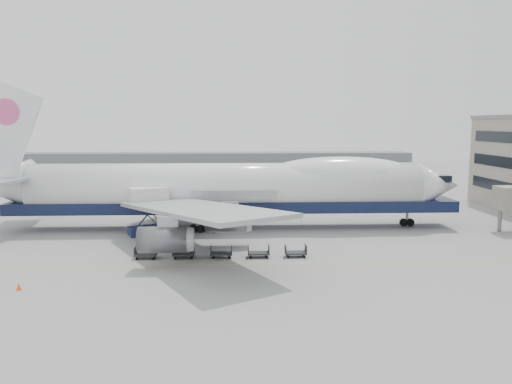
{
  "coord_description": "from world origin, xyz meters",
  "views": [
    {
      "loc": [
        0.98,
        -55.08,
        14.19
      ],
      "look_at": [
        3.71,
        6.0,
        5.77
      ],
      "focal_mm": 35.0,
      "sensor_mm": 36.0,
      "label": 1
    }
  ],
  "objects": [
    {
      "name": "catering_truck",
      "position": [
        -9.95,
        8.32,
        3.45
      ],
      "size": [
        5.66,
        4.78,
        6.13
      ],
      "rotation": [
        0.0,
        0.0,
        0.38
      ],
      "color": "navy",
      "rests_on": "ground"
    },
    {
      "name": "hangar",
      "position": [
        -10.0,
        70.0,
        3.5
      ],
      "size": [
        110.0,
        8.0,
        7.0
      ],
      "primitive_type": "cube",
      "color": "slate",
      "rests_on": "ground"
    },
    {
      "name": "traffic_cone",
      "position": [
        -17.54,
        -12.96,
        0.3
      ],
      "size": [
        0.43,
        0.43,
        0.64
      ],
      "rotation": [
        0.0,
        0.0,
        -0.08
      ],
      "color": "#FF560D",
      "rests_on": "ground"
    },
    {
      "name": "apron_line",
      "position": [
        0.0,
        -6.0,
        0.01
      ],
      "size": [
        60.0,
        0.15,
        0.01
      ],
      "primitive_type": "cube",
      "color": "gold",
      "rests_on": "ground"
    },
    {
      "name": "dolly_1",
      "position": [
        -4.4,
        -3.28,
        0.53
      ],
      "size": [
        2.3,
        1.35,
        1.3
      ],
      "color": "#2D2D30",
      "rests_on": "ground"
    },
    {
      "name": "dolly_0",
      "position": [
        -8.38,
        -3.28,
        0.53
      ],
      "size": [
        2.3,
        1.35,
        1.3
      ],
      "color": "#2D2D30",
      "rests_on": "ground"
    },
    {
      "name": "dolly_2",
      "position": [
        -0.41,
        -3.28,
        0.53
      ],
      "size": [
        2.3,
        1.35,
        1.3
      ],
      "color": "#2D2D30",
      "rests_on": "ground"
    },
    {
      "name": "airliner",
      "position": [
        0.64,
        12.0,
        5.62
      ],
      "size": [
        67.0,
        55.3,
        19.98
      ],
      "color": "white",
      "rests_on": "ground"
    },
    {
      "name": "ground",
      "position": [
        0.0,
        0.0,
        0.0
      ],
      "size": [
        260.0,
        260.0,
        0.0
      ],
      "primitive_type": "plane",
      "color": "gray",
      "rests_on": "ground"
    },
    {
      "name": "dolly_3",
      "position": [
        3.57,
        -3.28,
        0.53
      ],
      "size": [
        2.3,
        1.35,
        1.3
      ],
      "color": "#2D2D30",
      "rests_on": "ground"
    },
    {
      "name": "dolly_4",
      "position": [
        7.56,
        -3.28,
        0.53
      ],
      "size": [
        2.3,
        1.35,
        1.3
      ],
      "color": "#2D2D30",
      "rests_on": "ground"
    }
  ]
}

